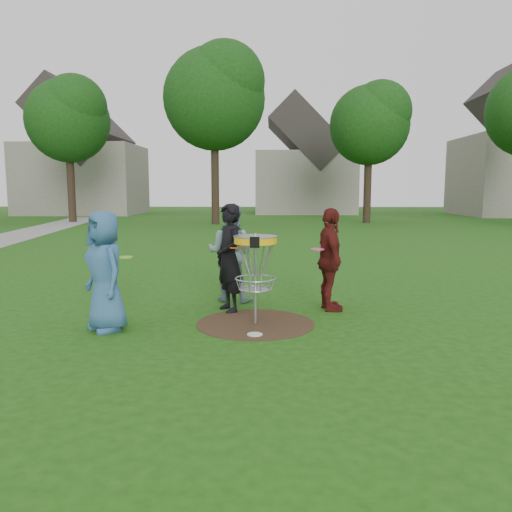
{
  "coord_description": "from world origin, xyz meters",
  "views": [
    {
      "loc": [
        0.24,
        -7.37,
        2.04
      ],
      "look_at": [
        0.0,
        0.3,
        1.0
      ],
      "focal_mm": 35.0,
      "sensor_mm": 36.0,
      "label": 1
    }
  ],
  "objects_px": {
    "player_black": "(229,258)",
    "player_maroon": "(330,260)",
    "disc_golf_basket": "(255,257)",
    "player_grey": "(230,253)",
    "player_blue": "(105,271)"
  },
  "relations": [
    {
      "from": "player_black",
      "to": "player_maroon",
      "type": "xyz_separation_m",
      "value": [
        1.68,
        0.12,
        -0.04
      ]
    },
    {
      "from": "player_black",
      "to": "disc_golf_basket",
      "type": "height_order",
      "value": "player_black"
    },
    {
      "from": "player_grey",
      "to": "player_maroon",
      "type": "xyz_separation_m",
      "value": [
        1.73,
        -0.68,
        -0.02
      ]
    },
    {
      "from": "player_black",
      "to": "player_maroon",
      "type": "distance_m",
      "value": 1.69
    },
    {
      "from": "player_grey",
      "to": "disc_golf_basket",
      "type": "height_order",
      "value": "player_grey"
    },
    {
      "from": "player_maroon",
      "to": "player_grey",
      "type": "bearing_deg",
      "value": 60.03
    },
    {
      "from": "disc_golf_basket",
      "to": "player_black",
      "type": "bearing_deg",
      "value": 120.19
    },
    {
      "from": "disc_golf_basket",
      "to": "player_maroon",
      "type": "bearing_deg",
      "value": 36.59
    },
    {
      "from": "player_black",
      "to": "disc_golf_basket",
      "type": "relative_size",
      "value": 1.3
    },
    {
      "from": "player_blue",
      "to": "disc_golf_basket",
      "type": "bearing_deg",
      "value": 58.66
    },
    {
      "from": "player_blue",
      "to": "player_grey",
      "type": "relative_size",
      "value": 0.98
    },
    {
      "from": "player_blue",
      "to": "player_grey",
      "type": "xyz_separation_m",
      "value": [
        1.63,
        1.98,
        0.02
      ]
    },
    {
      "from": "disc_golf_basket",
      "to": "player_grey",
      "type": "bearing_deg",
      "value": 107.83
    },
    {
      "from": "player_blue",
      "to": "player_maroon",
      "type": "xyz_separation_m",
      "value": [
        3.36,
        1.3,
        -0.0
      ]
    },
    {
      "from": "player_black",
      "to": "player_grey",
      "type": "bearing_deg",
      "value": 154.26
    }
  ]
}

